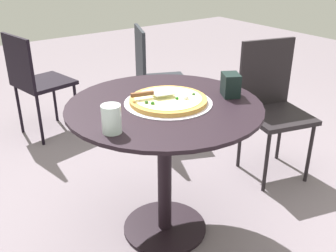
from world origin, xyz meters
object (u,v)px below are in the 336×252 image
(pizza_on_tray, at_px, (168,100))
(pizza_server, at_px, (152,93))
(drinking_cup, at_px, (111,119))
(patio_chair_far, at_px, (272,100))
(patio_table, at_px, (164,138))
(patio_chair_near, at_px, (154,74))
(patio_chair_corner, at_px, (35,78))
(napkin_dispenser, at_px, (231,85))

(pizza_on_tray, distance_m, pizza_server, 0.08)
(drinking_cup, bearing_deg, pizza_on_tray, -70.84)
(pizza_on_tray, bearing_deg, pizza_server, 57.43)
(pizza_server, relative_size, patio_chair_far, 0.24)
(patio_table, xyz_separation_m, drinking_cup, (-0.13, 0.35, 0.24))
(pizza_server, bearing_deg, drinking_cup, 118.77)
(patio_chair_near, height_order, patio_chair_far, patio_chair_far)
(patio_chair_near, xyz_separation_m, patio_chair_corner, (0.52, 0.77, -0.02))
(pizza_on_tray, height_order, pizza_server, pizza_server)
(patio_chair_near, bearing_deg, patio_chair_far, -161.23)
(drinking_cup, bearing_deg, patio_table, -69.92)
(patio_chair_near, relative_size, patio_chair_corner, 1.05)
(napkin_dispenser, bearing_deg, patio_table, -77.96)
(patio_chair_near, bearing_deg, drinking_cup, 139.86)
(napkin_dispenser, bearing_deg, patio_chair_far, 138.37)
(patio_table, bearing_deg, drinking_cup, 110.08)
(pizza_on_tray, bearing_deg, patio_chair_far, -82.69)
(pizza_on_tray, distance_m, drinking_cup, 0.40)
(napkin_dispenser, bearing_deg, drinking_cup, -59.05)
(pizza_server, distance_m, napkin_dispenser, 0.40)
(pizza_server, bearing_deg, patio_table, -136.57)
(napkin_dispenser, bearing_deg, pizza_server, -82.12)
(pizza_on_tray, relative_size, drinking_cup, 3.61)
(pizza_server, relative_size, napkin_dispenser, 1.89)
(pizza_on_tray, xyz_separation_m, patio_chair_near, (1.03, -0.61, -0.24))
(patio_table, relative_size, patio_chair_near, 1.08)
(pizza_server, height_order, napkin_dispenser, napkin_dispenser)
(patio_chair_corner, bearing_deg, napkin_dispenser, -164.14)
(pizza_server, xyz_separation_m, patio_chair_far, (0.08, -0.98, -0.28))
(pizza_on_tray, relative_size, napkin_dispenser, 3.72)
(pizza_on_tray, distance_m, patio_chair_corner, 1.58)
(patio_table, distance_m, pizza_server, 0.24)
(patio_table, xyz_separation_m, napkin_dispenser, (-0.10, -0.33, 0.24))
(drinking_cup, relative_size, patio_chair_corner, 0.14)
(patio_table, bearing_deg, patio_chair_far, -82.76)
(patio_table, relative_size, napkin_dispenser, 8.25)
(patio_table, height_order, pizza_on_tray, pizza_on_tray)
(patio_chair_corner, bearing_deg, pizza_on_tray, -174.15)
(drinking_cup, relative_size, patio_chair_far, 0.13)
(patio_table, relative_size, patio_chair_far, 1.06)
(pizza_on_tray, xyz_separation_m, patio_chair_far, (0.12, -0.92, -0.25))
(pizza_server, bearing_deg, pizza_on_tray, -122.57)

